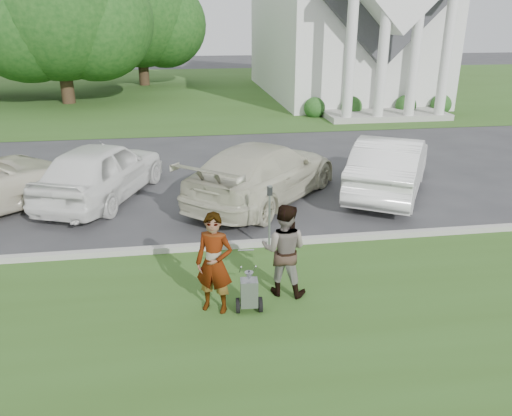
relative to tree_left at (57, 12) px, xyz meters
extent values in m
plane|color=#333335|center=(8.01, -21.99, -5.11)|extent=(120.00, 120.00, 0.00)
cube|color=#32531C|center=(8.01, -24.99, -5.11)|extent=(80.00, 7.00, 0.01)
cube|color=#32531C|center=(8.01, 5.01, -5.11)|extent=(80.00, 30.00, 0.01)
cube|color=#9E9E93|center=(8.01, -21.44, -5.04)|extent=(80.00, 0.18, 0.15)
cube|color=white|center=(17.01, 2.01, -1.61)|extent=(9.00, 16.00, 7.00)
cube|color=#9E9E93|center=(17.01, -7.19, -4.96)|extent=(6.20, 2.60, 0.30)
cylinder|color=white|center=(14.61, -8.19, -2.11)|extent=(0.50, 0.50, 6.00)
cylinder|color=white|center=(16.21, -8.19, -2.11)|extent=(0.50, 0.50, 6.00)
cylinder|color=white|center=(17.81, -8.19, -2.11)|extent=(0.50, 0.50, 6.00)
cylinder|color=white|center=(19.41, -8.19, -2.11)|extent=(0.50, 0.50, 6.00)
sphere|color=#1E4C19|center=(13.51, -6.29, -4.66)|extent=(1.10, 1.10, 1.10)
sphere|color=#1E4C19|center=(15.51, -6.29, -4.66)|extent=(1.10, 1.10, 1.10)
sphere|color=#1E4C19|center=(18.51, -6.29, -4.66)|extent=(1.10, 1.10, 1.10)
sphere|color=#1E4C19|center=(20.51, -6.29, -4.66)|extent=(1.10, 1.10, 1.10)
cylinder|color=#332316|center=(0.01, 0.01, -3.51)|extent=(0.76, 0.76, 3.20)
sphere|color=#164314|center=(0.01, 0.01, 0.40)|extent=(8.40, 8.40, 8.40)
sphere|color=#164314|center=(1.90, 0.31, -0.44)|extent=(6.89, 6.89, 6.89)
sphere|color=#164314|center=(-1.67, -0.29, -0.23)|extent=(7.22, 7.22, 7.22)
sphere|color=#164314|center=(-3.92, 3.31, 0.10)|extent=(7.54, 7.54, 7.54)
cylinder|color=#332316|center=(4.01, 8.01, -3.61)|extent=(0.76, 0.76, 3.00)
sphere|color=#164314|center=(4.01, 8.01, -0.02)|extent=(7.60, 7.60, 7.60)
sphere|color=#164314|center=(5.72, 8.31, -0.78)|extent=(6.23, 6.23, 6.23)
sphere|color=#164314|center=(2.49, 7.71, -0.59)|extent=(6.54, 6.54, 6.54)
cylinder|color=black|center=(7.47, -24.05, -4.97)|extent=(0.08, 0.28, 0.27)
cylinder|color=black|center=(7.87, -24.07, -4.97)|extent=(0.08, 0.28, 0.27)
cylinder|color=#2D2D33|center=(7.67, -24.06, -4.97)|extent=(0.45, 0.06, 0.03)
cube|color=gray|center=(7.67, -24.06, -4.72)|extent=(0.31, 0.26, 0.50)
cone|color=gray|center=(7.67, -24.06, -4.39)|extent=(0.16, 0.16, 0.15)
cylinder|color=#2D2D33|center=(7.67, -24.06, -4.32)|extent=(0.04, 0.04, 0.05)
cylinder|color=gray|center=(7.57, -23.62, -4.50)|extent=(0.07, 0.67, 0.48)
cylinder|color=gray|center=(7.82, -23.63, -4.50)|extent=(0.07, 0.67, 0.48)
cylinder|color=gray|center=(7.71, -23.30, -4.27)|extent=(0.29, 0.04, 0.03)
imported|color=#999999|center=(7.09, -23.91, -4.20)|extent=(0.78, 0.67, 1.82)
imported|color=#999999|center=(8.39, -23.51, -4.23)|extent=(1.05, 0.94, 1.76)
cylinder|color=gray|center=(8.45, -21.64, -4.46)|extent=(0.05, 0.05, 1.31)
cube|color=#2D2D33|center=(8.45, -21.64, -3.72)|extent=(0.11, 0.08, 0.20)
cylinder|color=gray|center=(8.45, -21.64, -3.62)|extent=(0.10, 0.10, 0.03)
imported|color=white|center=(4.36, -17.63, -4.27)|extent=(3.57, 5.31, 1.68)
imported|color=beige|center=(8.85, -18.39, -4.29)|extent=(5.39, 5.80, 1.64)
imported|color=white|center=(12.59, -18.30, -4.27)|extent=(4.09, 5.29, 1.68)
camera|label=1|loc=(6.67, -31.56, -0.23)|focal=35.00mm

